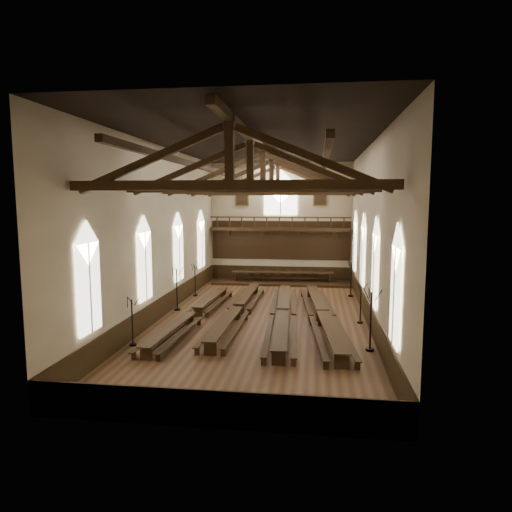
{
  "coord_description": "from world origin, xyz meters",
  "views": [
    {
      "loc": [
        3.0,
        -25.79,
        6.9
      ],
      "look_at": [
        -0.59,
        1.5,
        3.49
      ],
      "focal_mm": 32.0,
      "sensor_mm": 36.0,
      "label": 1
    }
  ],
  "objects": [
    {
      "name": "wainscot_band",
      "position": [
        0.0,
        0.0,
        0.6
      ],
      "size": [
        12.0,
        26.0,
        1.2
      ],
      "color": "#32220F",
      "rests_on": "ground"
    },
    {
      "name": "refectory_row_c",
      "position": [
        1.21,
        -0.62,
        0.55
      ],
      "size": [
        1.85,
        14.47,
        0.75
      ],
      "color": "#372411",
      "rests_on": "ground"
    },
    {
      "name": "candelabrum_right_mid",
      "position": [
        5.55,
        -0.27,
        0.71
      ],
      "size": [
        0.68,
        0.7,
        2.33
      ],
      "color": "black",
      "rests_on": "ground"
    },
    {
      "name": "ground",
      "position": [
        0.0,
        0.0,
        0.0
      ],
      "size": [
        26.0,
        26.0,
        0.0
      ],
      "primitive_type": "plane",
      "color": "brown",
      "rests_on": "ground"
    },
    {
      "name": "portraits",
      "position": [
        0.0,
        12.9,
        7.1
      ],
      "size": [
        7.75,
        0.09,
        1.45
      ],
      "color": "brown",
      "rests_on": "room_walls"
    },
    {
      "name": "refectory_row_d",
      "position": [
        3.43,
        -0.63,
        0.56
      ],
      "size": [
        2.25,
        14.72,
        0.77
      ],
      "color": "#372411",
      "rests_on": "ground"
    },
    {
      "name": "end_window",
      "position": [
        0.0,
        12.9,
        7.22
      ],
      "size": [
        2.8,
        0.12,
        3.8
      ],
      "color": "white",
      "rests_on": "room_walls"
    },
    {
      "name": "dais",
      "position": [
        0.3,
        11.4,
        0.1
      ],
      "size": [
        11.4,
        2.91,
        0.19
      ],
      "primitive_type": "cube",
      "color": "#32220F",
      "rests_on": "ground"
    },
    {
      "name": "side_windows",
      "position": [
        -0.0,
        -0.0,
        3.74
      ],
      "size": [
        11.85,
        19.8,
        4.5
      ],
      "color": "white",
      "rests_on": "room_walls"
    },
    {
      "name": "high_chairs",
      "position": [
        0.3,
        12.21,
        0.7
      ],
      "size": [
        6.73,
        0.43,
        0.93
      ],
      "color": "#372411",
      "rests_on": "dais"
    },
    {
      "name": "candelabrum_left_mid",
      "position": [
        -5.55,
        1.29,
        0.84
      ],
      "size": [
        0.76,
        0.85,
        2.77
      ],
      "color": "black",
      "rests_on": "ground"
    },
    {
      "name": "high_table",
      "position": [
        0.3,
        11.4,
        0.86
      ],
      "size": [
        8.42,
        1.47,
        0.79
      ],
      "color": "#372411",
      "rests_on": "dais"
    },
    {
      "name": "roof_trusses",
      "position": [
        0.0,
        -0.0,
        8.22
      ],
      "size": [
        11.7,
        25.7,
        2.8
      ],
      "color": "#372411",
      "rests_on": "room_walls"
    },
    {
      "name": "candelabrum_left_far",
      "position": [
        -5.55,
        5.61,
        0.72
      ],
      "size": [
        0.64,
        0.72,
        2.35
      ],
      "color": "black",
      "rests_on": "ground"
    },
    {
      "name": "refectory_row_b",
      "position": [
        -1.5,
        0.12,
        0.53
      ],
      "size": [
        1.54,
        14.17,
        0.72
      ],
      "color": "#372411",
      "rests_on": "ground"
    },
    {
      "name": "candelabrum_right_near",
      "position": [
        5.55,
        -5.03,
        0.88
      ],
      "size": [
        0.86,
        0.86,
        2.9
      ],
      "color": "black",
      "rests_on": "ground"
    },
    {
      "name": "refectory_row_a",
      "position": [
        -3.83,
        -1.05,
        0.49
      ],
      "size": [
        1.69,
        13.78,
        0.68
      ],
      "color": "#372411",
      "rests_on": "ground"
    },
    {
      "name": "room_walls",
      "position": [
        0.0,
        0.0,
        6.46
      ],
      "size": [
        26.0,
        26.0,
        26.0
      ],
      "color": "beige",
      "rests_on": "ground"
    },
    {
      "name": "candelabrum_left_near",
      "position": [
        -5.55,
        -5.73,
        0.72
      ],
      "size": [
        0.67,
        0.72,
        2.36
      ],
      "color": "black",
      "rests_on": "ground"
    },
    {
      "name": "candelabrum_right_far",
      "position": [
        5.55,
        6.92,
        0.78
      ],
      "size": [
        0.74,
        0.78,
        2.58
      ],
      "color": "black",
      "rests_on": "ground"
    },
    {
      "name": "minstrels_gallery",
      "position": [
        0.0,
        12.66,
        3.91
      ],
      "size": [
        11.8,
        1.24,
        3.7
      ],
      "color": "#372411",
      "rests_on": "room_walls"
    }
  ]
}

